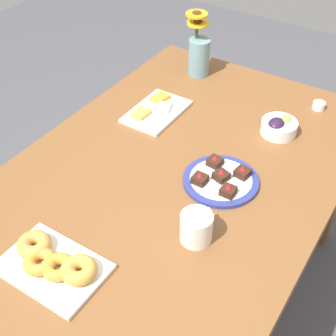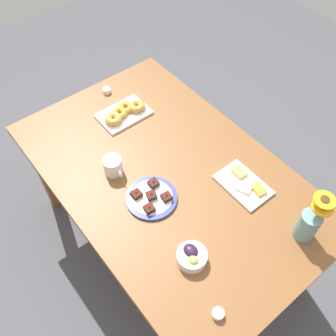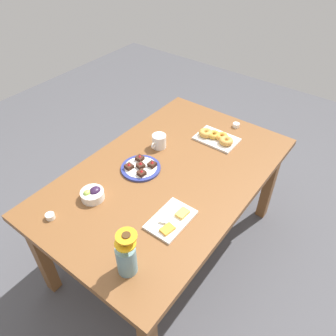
{
  "view_description": "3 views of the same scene",
  "coord_description": "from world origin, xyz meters",
  "px_view_note": "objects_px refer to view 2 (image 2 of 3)",
  "views": [
    {
      "loc": [
        -0.95,
        -0.61,
        1.76
      ],
      "look_at": [
        0.0,
        0.0,
        0.78
      ],
      "focal_mm": 50.0,
      "sensor_mm": 36.0,
      "label": 1
    },
    {
      "loc": [
        0.87,
        -0.69,
        2.23
      ],
      "look_at": [
        0.0,
        0.0,
        0.78
      ],
      "focal_mm": 40.0,
      "sensor_mm": 36.0,
      "label": 2
    },
    {
      "loc": [
        1.18,
        0.89,
        2.06
      ],
      "look_at": [
        0.0,
        0.0,
        0.78
      ],
      "focal_mm": 35.0,
      "sensor_mm": 36.0,
      "label": 3
    }
  ],
  "objects_px": {
    "cheese_platter": "(244,184)",
    "jam_cup_honey": "(106,90)",
    "croissant_platter": "(124,112)",
    "dining_table": "(168,183)",
    "jam_cup_berry": "(218,314)",
    "grape_bowl": "(192,256)",
    "dessert_plate": "(152,197)",
    "coffee_mug": "(113,166)",
    "flower_vase": "(309,223)"
  },
  "relations": [
    {
      "from": "dining_table",
      "to": "dessert_plate",
      "type": "bearing_deg",
      "value": -65.53
    },
    {
      "from": "grape_bowl",
      "to": "jam_cup_honey",
      "type": "distance_m",
      "value": 1.15
    },
    {
      "from": "dining_table",
      "to": "jam_cup_honey",
      "type": "bearing_deg",
      "value": 172.63
    },
    {
      "from": "dining_table",
      "to": "flower_vase",
      "type": "bearing_deg",
      "value": 21.66
    },
    {
      "from": "jam_cup_honey",
      "to": "flower_vase",
      "type": "xyz_separation_m",
      "value": [
        1.33,
        0.16,
        0.08
      ]
    },
    {
      "from": "coffee_mug",
      "to": "croissant_platter",
      "type": "distance_m",
      "value": 0.4
    },
    {
      "from": "grape_bowl",
      "to": "croissant_platter",
      "type": "relative_size",
      "value": 0.46
    },
    {
      "from": "croissant_platter",
      "to": "jam_cup_honey",
      "type": "bearing_deg",
      "value": 172.5
    },
    {
      "from": "coffee_mug",
      "to": "jam_cup_honey",
      "type": "distance_m",
      "value": 0.6
    },
    {
      "from": "coffee_mug",
      "to": "dessert_plate",
      "type": "height_order",
      "value": "coffee_mug"
    },
    {
      "from": "dessert_plate",
      "to": "flower_vase",
      "type": "xyz_separation_m",
      "value": [
        0.56,
        0.41,
        0.09
      ]
    },
    {
      "from": "jam_cup_honey",
      "to": "flower_vase",
      "type": "distance_m",
      "value": 1.34
    },
    {
      "from": "cheese_platter",
      "to": "jam_cup_berry",
      "type": "xyz_separation_m",
      "value": [
        0.36,
        -0.52,
        0.01
      ]
    },
    {
      "from": "grape_bowl",
      "to": "jam_cup_berry",
      "type": "bearing_deg",
      "value": -16.7
    },
    {
      "from": "jam_cup_honey",
      "to": "croissant_platter",
      "type": "bearing_deg",
      "value": -7.5
    },
    {
      "from": "croissant_platter",
      "to": "flower_vase",
      "type": "distance_m",
      "value": 1.12
    },
    {
      "from": "dining_table",
      "to": "dessert_plate",
      "type": "relative_size",
      "value": 6.57
    },
    {
      "from": "coffee_mug",
      "to": "grape_bowl",
      "type": "distance_m",
      "value": 0.59
    },
    {
      "from": "coffee_mug",
      "to": "grape_bowl",
      "type": "bearing_deg",
      "value": -0.21
    },
    {
      "from": "croissant_platter",
      "to": "jam_cup_berry",
      "type": "xyz_separation_m",
      "value": [
        1.12,
        -0.34,
        -0.01
      ]
    },
    {
      "from": "jam_cup_honey",
      "to": "dessert_plate",
      "type": "distance_m",
      "value": 0.8
    },
    {
      "from": "jam_cup_honey",
      "to": "cheese_platter",
      "type": "bearing_deg",
      "value": 8.58
    },
    {
      "from": "dining_table",
      "to": "jam_cup_honey",
      "type": "xyz_separation_m",
      "value": [
        -0.69,
        0.09,
        0.1
      ]
    },
    {
      "from": "jam_cup_berry",
      "to": "grape_bowl",
      "type": "bearing_deg",
      "value": 163.3
    },
    {
      "from": "cheese_platter",
      "to": "dessert_plate",
      "type": "relative_size",
      "value": 1.07
    },
    {
      "from": "dining_table",
      "to": "jam_cup_berry",
      "type": "relative_size",
      "value": 33.33
    },
    {
      "from": "jam_cup_berry",
      "to": "cheese_platter",
      "type": "bearing_deg",
      "value": 125.24
    },
    {
      "from": "jam_cup_honey",
      "to": "jam_cup_berry",
      "type": "height_order",
      "value": "same"
    },
    {
      "from": "jam_cup_honey",
      "to": "flower_vase",
      "type": "relative_size",
      "value": 0.18
    },
    {
      "from": "dining_table",
      "to": "cheese_platter",
      "type": "bearing_deg",
      "value": 39.59
    },
    {
      "from": "coffee_mug",
      "to": "cheese_platter",
      "type": "distance_m",
      "value": 0.64
    },
    {
      "from": "croissant_platter",
      "to": "flower_vase",
      "type": "xyz_separation_m",
      "value": [
        1.1,
        0.19,
        0.07
      ]
    },
    {
      "from": "dessert_plate",
      "to": "coffee_mug",
      "type": "bearing_deg",
      "value": -168.57
    },
    {
      "from": "dining_table",
      "to": "croissant_platter",
      "type": "relative_size",
      "value": 5.65
    },
    {
      "from": "jam_cup_berry",
      "to": "coffee_mug",
      "type": "bearing_deg",
      "value": 174.96
    },
    {
      "from": "flower_vase",
      "to": "grape_bowl",
      "type": "bearing_deg",
      "value": -115.38
    },
    {
      "from": "dining_table",
      "to": "coffee_mug",
      "type": "relative_size",
      "value": 12.6
    },
    {
      "from": "cheese_platter",
      "to": "jam_cup_berry",
      "type": "bearing_deg",
      "value": -54.76
    },
    {
      "from": "croissant_platter",
      "to": "jam_cup_berry",
      "type": "relative_size",
      "value": 5.9
    },
    {
      "from": "croissant_platter",
      "to": "dining_table",
      "type": "bearing_deg",
      "value": -7.31
    },
    {
      "from": "coffee_mug",
      "to": "cheese_platter",
      "type": "height_order",
      "value": "coffee_mug"
    },
    {
      "from": "dessert_plate",
      "to": "jam_cup_berry",
      "type": "bearing_deg",
      "value": -11.88
    },
    {
      "from": "coffee_mug",
      "to": "cheese_platter",
      "type": "xyz_separation_m",
      "value": [
        0.46,
        0.44,
        -0.04
      ]
    },
    {
      "from": "cheese_platter",
      "to": "jam_cup_honey",
      "type": "xyz_separation_m",
      "value": [
        -0.98,
        -0.15,
        0.01
      ]
    },
    {
      "from": "dessert_plate",
      "to": "cheese_platter",
      "type": "bearing_deg",
      "value": 61.12
    },
    {
      "from": "cheese_platter",
      "to": "flower_vase",
      "type": "height_order",
      "value": "flower_vase"
    },
    {
      "from": "jam_cup_honey",
      "to": "jam_cup_berry",
      "type": "relative_size",
      "value": 1.0
    },
    {
      "from": "coffee_mug",
      "to": "jam_cup_berry",
      "type": "relative_size",
      "value": 2.65
    },
    {
      "from": "jam_cup_berry",
      "to": "dessert_plate",
      "type": "xyz_separation_m",
      "value": [
        -0.58,
        0.12,
        -0.0
      ]
    },
    {
      "from": "cheese_platter",
      "to": "jam_cup_honey",
      "type": "height_order",
      "value": "cheese_platter"
    }
  ]
}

